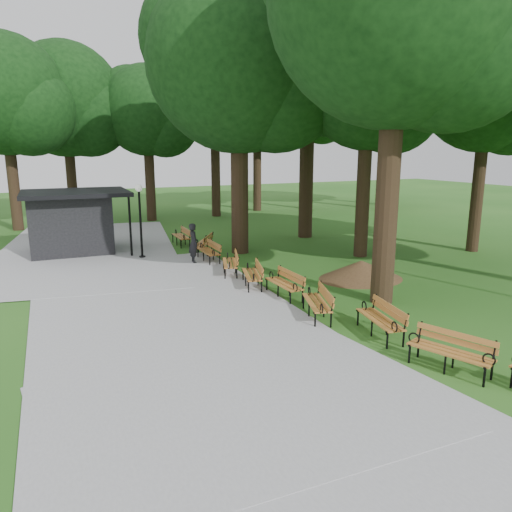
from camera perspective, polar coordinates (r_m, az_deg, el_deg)
name	(u,v)px	position (r m, az deg, el deg)	size (l,w,h in m)	color
ground	(338,331)	(13.30, 9.62, -8.68)	(100.00, 100.00, 0.00)	#255A19
path	(163,317)	(14.30, -10.96, -7.07)	(12.00, 38.00, 0.06)	#9A9A9C
person	(194,243)	(20.61, -7.39, 1.50)	(0.62, 0.41, 1.71)	black
kiosk	(70,222)	(24.01, -21.10, 3.76)	(4.62, 4.01, 2.89)	black
lamp_post	(140,206)	(21.71, -13.59, 5.80)	(0.32, 0.32, 3.28)	black
dirt_mound	(361,270)	(18.49, 12.31, -1.58)	(2.74, 2.74, 0.70)	#47301C
bench_1	(450,352)	(11.53, 21.95, -10.52)	(1.90, 0.64, 0.88)	#AF6828
bench_2	(380,320)	(13.04, 14.44, -7.29)	(1.90, 0.64, 0.88)	#AF6828
bench_3	(317,303)	(14.06, 7.19, -5.52)	(1.90, 0.64, 0.88)	#AF6828
bench_4	(284,284)	(15.85, 3.33, -3.34)	(1.90, 0.64, 0.88)	#AF6828
bench_5	(252,275)	(16.99, -0.49, -2.22)	(1.90, 0.64, 0.88)	#AF6828
bench_6	(230,263)	(18.73, -3.11, -0.83)	(1.90, 0.64, 0.88)	#AF6828
bench_7	(208,252)	(20.88, -5.65, 0.53)	(1.90, 0.64, 0.88)	#AF6828
bench_8	(203,243)	(22.72, -6.29, 1.50)	(1.90, 0.64, 0.88)	#AF6828
bench_9	(181,237)	(24.62, -8.87, 2.29)	(1.90, 0.64, 0.88)	#AF6828
lawn_tree_1	(368,87)	(22.08, 13.13, 18.92)	(5.41, 5.41, 10.10)	black
lawn_tree_2	(239,60)	(22.50, -2.06, 22.13)	(8.05, 8.05, 12.58)	black
lawn_tree_4	(309,70)	(26.73, 6.24, 21.06)	(6.59, 6.59, 12.12)	black
lawn_tree_5	(488,86)	(24.95, 25.75, 17.65)	(5.92, 5.92, 10.50)	black
tree_backdrop	(230,103)	(35.89, -3.10, 17.64)	(35.90, 9.65, 15.89)	black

